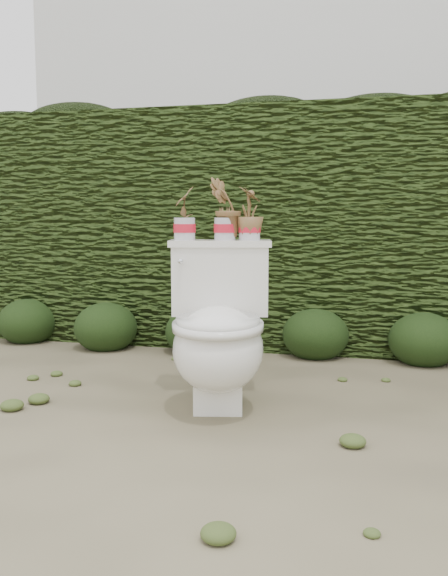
% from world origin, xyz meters
% --- Properties ---
extents(ground, '(60.00, 60.00, 0.00)m').
position_xyz_m(ground, '(0.00, 0.00, 0.00)').
color(ground, gray).
rests_on(ground, ground).
extents(hedge, '(8.00, 1.00, 1.60)m').
position_xyz_m(hedge, '(0.00, 1.60, 0.80)').
color(hedge, '#3A511B').
rests_on(hedge, ground).
extents(house_wall, '(8.00, 3.50, 4.00)m').
position_xyz_m(house_wall, '(0.60, 6.00, 2.00)').
color(house_wall, silver).
rests_on(house_wall, ground).
extents(toilet, '(0.59, 0.76, 0.78)m').
position_xyz_m(toilet, '(0.06, -0.07, 0.36)').
color(toilet, white).
rests_on(toilet, ground).
extents(potted_plant_left, '(0.12, 0.15, 0.25)m').
position_xyz_m(potted_plant_left, '(-0.17, 0.13, 0.90)').
color(potted_plant_left, '#2B6E22').
rests_on(potted_plant_left, toilet).
extents(potted_plant_center, '(0.21, 0.20, 0.29)m').
position_xyz_m(potted_plant_center, '(0.03, 0.17, 0.92)').
color(potted_plant_center, '#2B6E22').
rests_on(potted_plant_center, toilet).
extents(potted_plant_right, '(0.18, 0.18, 0.25)m').
position_xyz_m(potted_plant_right, '(0.14, 0.20, 0.90)').
color(potted_plant_right, '#2B6E22').
rests_on(potted_plant_right, toilet).
extents(liriope_clump_1, '(0.42, 0.42, 0.33)m').
position_xyz_m(liriope_clump_1, '(-1.66, 1.08, 0.17)').
color(liriope_clump_1, '#223613').
rests_on(liriope_clump_1, ground).
extents(liriope_clump_2, '(0.43, 0.43, 0.34)m').
position_xyz_m(liriope_clump_2, '(-1.01, 0.99, 0.17)').
color(liriope_clump_2, '#223613').
rests_on(liriope_clump_2, ground).
extents(liriope_clump_3, '(0.41, 0.41, 0.33)m').
position_xyz_m(liriope_clump_3, '(-0.38, 1.03, 0.17)').
color(liriope_clump_3, '#223613').
rests_on(liriope_clump_3, ground).
extents(liriope_clump_4, '(0.42, 0.42, 0.34)m').
position_xyz_m(liriope_clump_4, '(0.39, 1.10, 0.17)').
color(liriope_clump_4, '#223613').
rests_on(liriope_clump_4, ground).
extents(liriope_clump_5, '(0.42, 0.42, 0.34)m').
position_xyz_m(liriope_clump_5, '(1.05, 1.08, 0.17)').
color(liriope_clump_5, '#223613').
rests_on(liriope_clump_5, ground).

